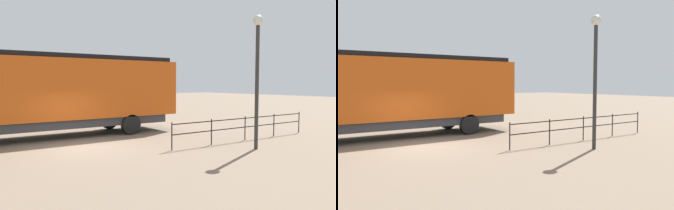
{
  "view_description": "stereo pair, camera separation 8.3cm",
  "coord_description": "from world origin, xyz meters",
  "views": [
    {
      "loc": [
        13.98,
        -5.39,
        2.85
      ],
      "look_at": [
        1.77,
        3.17,
        1.86
      ],
      "focal_mm": 36.26,
      "sensor_mm": 36.0,
      "label": 1
    },
    {
      "loc": [
        14.02,
        -5.32,
        2.85
      ],
      "look_at": [
        1.77,
        3.17,
        1.86
      ],
      "focal_mm": 36.26,
      "sensor_mm": 36.0,
      "label": 2
    }
  ],
  "objects": [
    {
      "name": "lamp_post",
      "position": [
        4.37,
        5.95,
        3.76
      ],
      "size": [
        0.45,
        0.45,
        5.67
      ],
      "color": "#2D2D2D",
      "rests_on": "ground_plane"
    },
    {
      "name": "platform_fence",
      "position": [
        2.55,
        7.28,
        0.78
      ],
      "size": [
        0.05,
        8.96,
        1.19
      ],
      "color": "black",
      "rests_on": "ground_plane"
    },
    {
      "name": "ground_plane",
      "position": [
        0.0,
        0.0,
        0.0
      ],
      "size": [
        120.0,
        120.0,
        0.0
      ],
      "primitive_type": "plane",
      "color": "#84705B"
    },
    {
      "name": "locomotive",
      "position": [
        -3.71,
        -1.19,
        2.39
      ],
      "size": [
        3.07,
        16.51,
        4.29
      ],
      "color": "#D15114",
      "rests_on": "ground_plane"
    }
  ]
}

